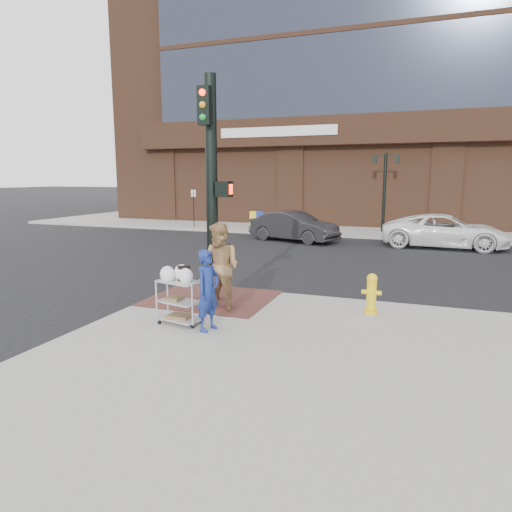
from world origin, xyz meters
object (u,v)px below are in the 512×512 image
at_px(lamp_post, 385,184).
at_px(minivan_white, 445,231).
at_px(traffic_signal_pole, 212,183).
at_px(sedan_dark, 294,226).
at_px(utility_cart, 179,297).
at_px(woman_blue, 208,290).
at_px(pedestrian_tan, 221,267).
at_px(fire_hydrant, 372,293).

xyz_separation_m(lamp_post, minivan_white, (2.88, -3.70, -1.91)).
relative_size(lamp_post, minivan_white, 0.78).
xyz_separation_m(lamp_post, traffic_signal_pole, (-2.48, -15.23, 0.21)).
height_order(sedan_dark, utility_cart, sedan_dark).
bearing_deg(woman_blue, sedan_dark, 21.65).
xyz_separation_m(woman_blue, sedan_dark, (-2.02, 13.14, -0.21)).
relative_size(pedestrian_tan, sedan_dark, 0.44).
bearing_deg(minivan_white, pedestrian_tan, 160.86).
distance_m(pedestrian_tan, fire_hydrant, 3.21).
bearing_deg(sedan_dark, pedestrian_tan, -154.38).
distance_m(lamp_post, minivan_white, 5.06).
bearing_deg(utility_cart, pedestrian_tan, 73.23).
relative_size(woman_blue, utility_cart, 1.32).
bearing_deg(pedestrian_tan, sedan_dark, 112.86).
bearing_deg(pedestrian_tan, lamp_post, 97.58).
bearing_deg(sedan_dark, utility_cart, -156.60).
xyz_separation_m(traffic_signal_pole, utility_cart, (0.12, -1.78, -2.16)).
bearing_deg(traffic_signal_pole, fire_hydrant, 2.90).
distance_m(minivan_white, fire_hydrant, 11.50).
bearing_deg(fire_hydrant, minivan_white, 80.84).
distance_m(woman_blue, sedan_dark, 13.30).
height_order(minivan_white, fire_hydrant, minivan_white).
bearing_deg(minivan_white, woman_blue, 164.11).
relative_size(lamp_post, pedestrian_tan, 2.14).
bearing_deg(lamp_post, utility_cart, -97.90).
height_order(utility_cart, fire_hydrant, utility_cart).
bearing_deg(pedestrian_tan, fire_hydrant, 29.53).
height_order(sedan_dark, minivan_white, minivan_white).
distance_m(pedestrian_tan, sedan_dark, 11.97).
bearing_deg(minivan_white, fire_hydrant, 173.63).
height_order(pedestrian_tan, minivan_white, pedestrian_tan).
xyz_separation_m(sedan_dark, fire_hydrant, (4.74, -11.04, -0.11)).
relative_size(pedestrian_tan, minivan_white, 0.37).
bearing_deg(fire_hydrant, woman_blue, -142.22).
relative_size(minivan_white, fire_hydrant, 5.95).
bearing_deg(sedan_dark, lamp_post, -24.99).
distance_m(lamp_post, sedan_dark, 5.78).
bearing_deg(lamp_post, sedan_dark, -132.56).
height_order(lamp_post, pedestrian_tan, lamp_post).
relative_size(utility_cart, fire_hydrant, 1.34).
distance_m(traffic_signal_pole, minivan_white, 12.89).
height_order(lamp_post, woman_blue, lamp_post).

